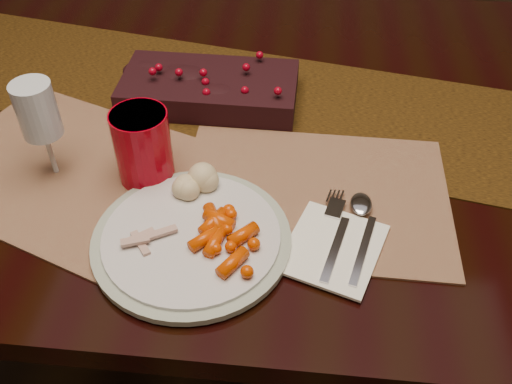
# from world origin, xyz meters

# --- Properties ---
(floor) EXTENTS (5.00, 5.00, 0.00)m
(floor) POSITION_xyz_m (0.00, 0.00, 0.00)
(floor) COLOR black
(floor) RESTS_ON ground
(dining_table) EXTENTS (1.80, 1.00, 0.75)m
(dining_table) POSITION_xyz_m (0.00, 0.00, 0.38)
(dining_table) COLOR black
(dining_table) RESTS_ON floor
(table_runner) EXTENTS (1.62, 0.62, 0.00)m
(table_runner) POSITION_xyz_m (-0.05, 0.04, 0.75)
(table_runner) COLOR #34210E
(table_runner) RESTS_ON dining_table
(centerpiece) EXTENTS (0.31, 0.16, 0.06)m
(centerpiece) POSITION_xyz_m (-0.08, 0.02, 0.78)
(centerpiece) COLOR black
(centerpiece) RESTS_ON table_runner
(placemat_main) EXTENTS (0.41, 0.30, 0.00)m
(placemat_main) POSITION_xyz_m (0.12, -0.21, 0.75)
(placemat_main) COLOR brown
(placemat_main) RESTS_ON dining_table
(placemat_second) EXTENTS (0.52, 0.45, 0.00)m
(placemat_second) POSITION_xyz_m (-0.26, -0.19, 0.75)
(placemat_second) COLOR brown
(placemat_second) RESTS_ON dining_table
(dinner_plate) EXTENTS (0.35, 0.35, 0.02)m
(dinner_plate) POSITION_xyz_m (-0.05, -0.32, 0.76)
(dinner_plate) COLOR silver
(dinner_plate) RESTS_ON placemat_main
(baby_carrots) EXTENTS (0.13, 0.11, 0.02)m
(baby_carrots) POSITION_xyz_m (0.02, -0.33, 0.78)
(baby_carrots) COLOR #CD3C00
(baby_carrots) RESTS_ON dinner_plate
(mashed_potatoes) EXTENTS (0.09, 0.08, 0.04)m
(mashed_potatoes) POSITION_xyz_m (-0.05, -0.24, 0.79)
(mashed_potatoes) COLOR #C0B77E
(mashed_potatoes) RESTS_ON dinner_plate
(turkey_shreds) EXTENTS (0.07, 0.07, 0.02)m
(turkey_shreds) POSITION_xyz_m (-0.10, -0.33, 0.78)
(turkey_shreds) COLOR beige
(turkey_shreds) RESTS_ON dinner_plate
(napkin) EXTENTS (0.16, 0.17, 0.00)m
(napkin) POSITION_xyz_m (0.15, -0.32, 0.76)
(napkin) COLOR white
(napkin) RESTS_ON placemat_main
(fork) EXTENTS (0.06, 0.16, 0.00)m
(fork) POSITION_xyz_m (0.15, -0.30, 0.76)
(fork) COLOR silver
(fork) RESTS_ON napkin
(spoon) EXTENTS (0.07, 0.16, 0.00)m
(spoon) POSITION_xyz_m (0.19, -0.29, 0.76)
(spoon) COLOR white
(spoon) RESTS_ON napkin
(red_cup) EXTENTS (0.09, 0.09, 0.12)m
(red_cup) POSITION_xyz_m (-0.14, -0.19, 0.81)
(red_cup) COLOR #9C000F
(red_cup) RESTS_ON placemat_main
(wine_glass) EXTENTS (0.06, 0.06, 0.16)m
(wine_glass) POSITION_xyz_m (-0.29, -0.20, 0.83)
(wine_glass) COLOR white
(wine_glass) RESTS_ON dining_table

